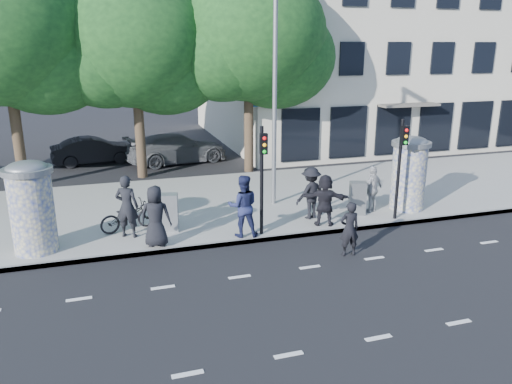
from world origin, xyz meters
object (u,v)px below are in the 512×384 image
object	(u,v)px
traffic_pole_far	(401,159)
street_lamp	(276,77)
cabinet_left	(169,212)
man_road	(349,229)
ped_d	(311,193)
ped_a	(156,216)
ped_c	(243,206)
bicycle	(128,216)
ped_f	(325,200)
ped_b	(127,206)
cabinet_right	(357,198)
car_mid	(94,150)
car_right	(177,148)
ad_column_right	(409,171)
traffic_pole_near	(262,170)
ad_column_left	(31,205)
ped_e	(372,189)

from	to	relation	value
traffic_pole_far	street_lamp	size ratio (longest dim) A/B	0.42
cabinet_left	man_road	bearing A→B (deg)	-20.77
ped_d	cabinet_left	world-z (taller)	ped_d
ped_a	man_road	size ratio (longest dim) A/B	1.13
traffic_pole_far	street_lamp	distance (m)	5.12
traffic_pole_far	ped_c	world-z (taller)	traffic_pole_far
bicycle	ped_f	bearing A→B (deg)	-119.44
ped_b	cabinet_right	bearing A→B (deg)	-156.88
man_road	car_mid	bearing A→B (deg)	-60.87
cabinet_left	cabinet_right	world-z (taller)	cabinet_left
cabinet_right	car_right	size ratio (longest dim) A/B	0.23
ped_a	cabinet_right	distance (m)	7.08
ad_column_right	street_lamp	world-z (taller)	street_lamp
ad_column_right	traffic_pole_near	world-z (taller)	traffic_pole_near
ped_c	car_right	size ratio (longest dim) A/B	0.38
traffic_pole_far	ped_a	xyz separation A→B (m)	(-8.05, 0.06, -1.17)
traffic_pole_far	ped_f	distance (m)	2.87
ped_a	bicycle	size ratio (longest dim) A/B	1.00
man_road	bicycle	bearing A→B (deg)	-27.69
street_lamp	ped_d	world-z (taller)	street_lamp
ad_column_left	ped_a	bearing A→B (deg)	-10.98
ad_column_left	cabinet_left	size ratio (longest dim) A/B	2.19
traffic_pole_far	car_right	world-z (taller)	traffic_pole_far
ped_a	ped_e	world-z (taller)	ped_a
ped_a	traffic_pole_near	bearing A→B (deg)	-164.11
ped_c	car_mid	xyz separation A→B (m)	(-4.39, 12.35, -0.44)
traffic_pole_near	ad_column_right	bearing A→B (deg)	8.89
ped_e	cabinet_right	xyz separation A→B (m)	(-0.62, -0.08, -0.25)
bicycle	car_right	world-z (taller)	car_right
ped_e	car_mid	size ratio (longest dim) A/B	0.40
cabinet_left	traffic_pole_far	bearing A→B (deg)	3.95
man_road	ped_f	bearing A→B (deg)	-92.65
ad_column_right	street_lamp	xyz separation A→B (m)	(-4.40, 1.93, 3.26)
bicycle	cabinet_left	size ratio (longest dim) A/B	1.51
ad_column_right	ped_e	size ratio (longest dim) A/B	1.59
traffic_pole_far	cabinet_left	distance (m)	7.76
ad_column_right	bicycle	bearing A→B (deg)	175.90
car_mid	car_right	bearing A→B (deg)	-113.81
ad_column_right	ped_b	size ratio (longest dim) A/B	1.36
ped_e	car_right	distance (m)	11.64
traffic_pole_far	cabinet_left	xyz separation A→B (m)	(-7.52, 1.20, -1.47)
car_mid	ped_f	bearing A→B (deg)	-158.19
ped_d	ped_f	world-z (taller)	ped_d
ad_column_right	traffic_pole_far	xyz separation A→B (m)	(-1.00, -0.91, 0.69)
traffic_pole_far	ped_f	bearing A→B (deg)	175.82
traffic_pole_near	ped_c	world-z (taller)	traffic_pole_near
man_road	cabinet_right	xyz separation A→B (m)	(1.79, 2.82, -0.08)
ped_a	cabinet_right	xyz separation A→B (m)	(7.03, 0.81, -0.33)
ped_b	ad_column_right	bearing A→B (deg)	-156.34
ad_column_left	car_right	bearing A→B (deg)	61.76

